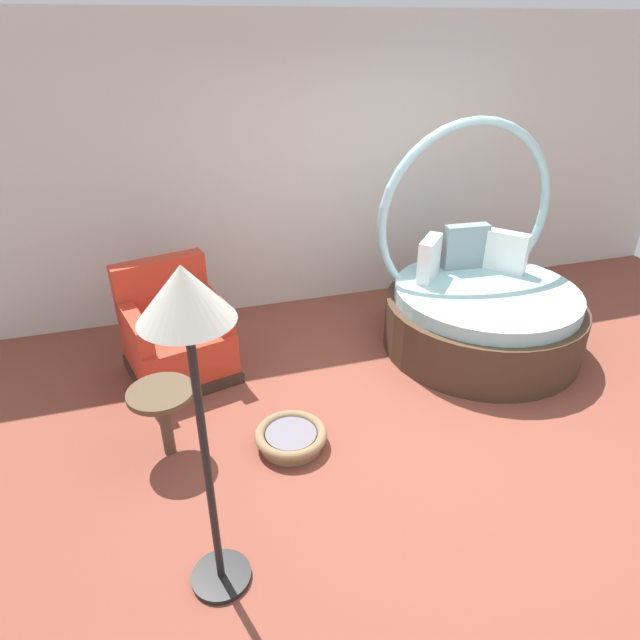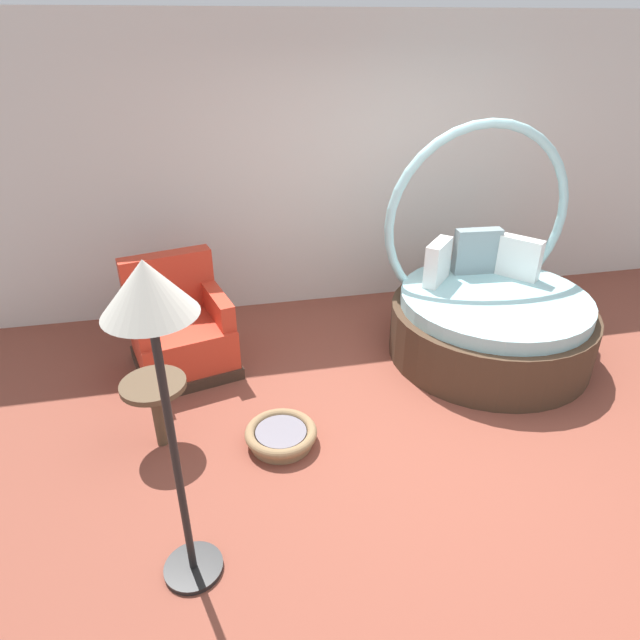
% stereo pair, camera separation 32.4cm
% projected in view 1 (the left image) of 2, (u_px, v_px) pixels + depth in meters
% --- Properties ---
extents(ground_plane, '(8.00, 8.00, 0.02)m').
position_uv_depth(ground_plane, '(442.00, 427.00, 4.03)').
color(ground_plane, brown).
extents(back_wall, '(8.00, 0.12, 2.75)m').
position_uv_depth(back_wall, '(341.00, 167.00, 5.38)').
color(back_wall, silver).
rests_on(back_wall, ground_plane).
extents(round_daybed, '(1.74, 1.74, 1.96)m').
position_uv_depth(round_daybed, '(480.00, 305.00, 4.89)').
color(round_daybed, '#473323').
rests_on(round_daybed, ground_plane).
extents(red_armchair, '(0.97, 0.97, 0.94)m').
position_uv_depth(red_armchair, '(176.00, 337.00, 4.51)').
color(red_armchair, '#38281E').
rests_on(red_armchair, ground_plane).
extents(pet_basket, '(0.51, 0.51, 0.13)m').
position_uv_depth(pet_basket, '(291.00, 437.00, 3.81)').
color(pet_basket, '#8E704C').
rests_on(pet_basket, ground_plane).
extents(side_table, '(0.44, 0.44, 0.52)m').
position_uv_depth(side_table, '(162.00, 402.00, 3.58)').
color(side_table, brown).
rests_on(side_table, ground_plane).
extents(floor_lamp, '(0.40, 0.40, 1.82)m').
position_uv_depth(floor_lamp, '(189.00, 331.00, 2.19)').
color(floor_lamp, black).
rests_on(floor_lamp, ground_plane).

